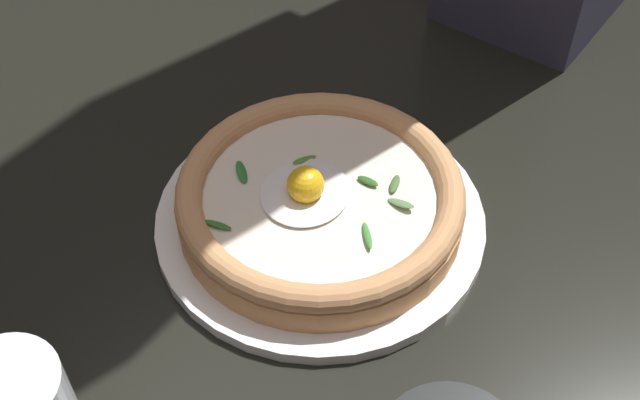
% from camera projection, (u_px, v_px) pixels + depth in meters
% --- Properties ---
extents(ground_plane, '(2.40, 2.40, 0.03)m').
position_uv_depth(ground_plane, '(337.00, 240.00, 0.75)').
color(ground_plane, black).
rests_on(ground_plane, ground).
extents(pizza_plate, '(0.30, 0.30, 0.01)m').
position_uv_depth(pizza_plate, '(320.00, 219.00, 0.73)').
color(pizza_plate, white).
rests_on(pizza_plate, ground).
extents(pizza, '(0.25, 0.25, 0.06)m').
position_uv_depth(pizza, '(320.00, 199.00, 0.71)').
color(pizza, tan).
rests_on(pizza, pizza_plate).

